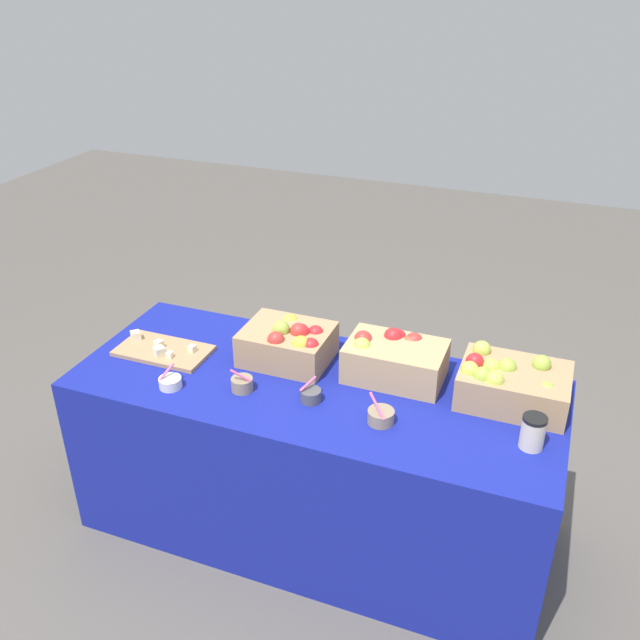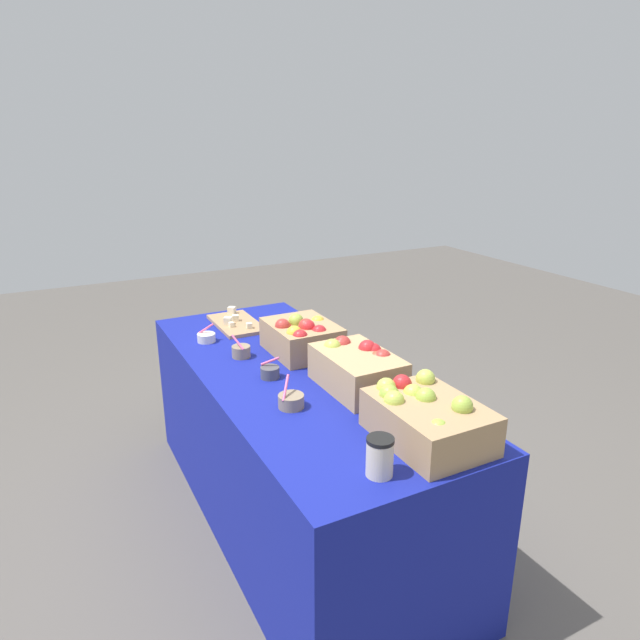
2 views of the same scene
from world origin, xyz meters
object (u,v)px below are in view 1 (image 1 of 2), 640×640
Objects in this scene: apple_crate_middle at (394,358)px; coffee_cup at (533,432)px; sample_bowl_near at (311,395)px; sample_bowl_mid at (170,382)px; sample_bowl_far at (242,384)px; apple_crate_right at (289,343)px; sample_bowl_extra at (381,416)px; apple_crate_left at (511,383)px; cutting_board_front at (163,350)px.

coffee_cup is at bearing -24.91° from apple_crate_middle.
sample_bowl_near is 0.72× the size of coffee_cup.
sample_bowl_far is at bearing 16.93° from sample_bowl_mid.
apple_crate_right reaches higher than coffee_cup.
apple_crate_right is at bearing -175.18° from apple_crate_middle.
sample_bowl_extra reaches higher than sample_bowl_near.
apple_crate_right is 3.08× the size of sample_bowl_extra.
apple_crate_right reaches higher than sample_bowl_near.
apple_crate_middle is at bearing 26.25° from sample_bowl_mid.
sample_bowl_far is 0.85× the size of coffee_cup.
apple_crate_middle reaches higher than sample_bowl_far.
coffee_cup is (0.79, 0.02, 0.04)m from sample_bowl_near.
sample_bowl_mid is 1.34m from coffee_cup.
sample_bowl_mid is 0.71× the size of coffee_cup.
sample_bowl_extra reaches higher than sample_bowl_mid.
sample_bowl_near is at bearing -159.09° from apple_crate_left.
apple_crate_left reaches higher than sample_bowl_mid.
apple_crate_middle reaches higher than sample_bowl_near.
apple_crate_left is 0.74m from sample_bowl_near.
cutting_board_front is 1.50m from coffee_cup.
sample_bowl_mid is at bearing -163.10° from apple_crate_left.
apple_crate_middle is 0.87m from sample_bowl_mid.
sample_bowl_near and sample_bowl_mid have the same top height.
apple_crate_middle is 3.10× the size of coffee_cup.
apple_crate_left is 1.01× the size of cutting_board_front.
apple_crate_right is 0.31m from sample_bowl_near.
apple_crate_right reaches higher than sample_bowl_mid.
apple_crate_right is at bearing 14.91° from cutting_board_front.
apple_crate_right is 0.55m from sample_bowl_extra.
apple_crate_left reaches higher than cutting_board_front.
cutting_board_front is at bearing 128.64° from sample_bowl_mid.
apple_crate_right is 4.01× the size of sample_bowl_mid.
sample_bowl_extra is at bearing 5.27° from sample_bowl_mid.
sample_bowl_mid is (-0.54, -0.11, -0.00)m from sample_bowl_near.
apple_crate_middle is 0.60m from sample_bowl_far.
sample_bowl_extra is (0.55, -0.01, -0.00)m from sample_bowl_far.
sample_bowl_extra is (0.04, -0.31, -0.06)m from apple_crate_middle.
apple_crate_right is at bearing 73.35° from sample_bowl_far.
apple_crate_middle is 0.32m from sample_bowl_extra.
sample_bowl_far is at bearing -106.65° from apple_crate_right.
apple_crate_right is 0.90× the size of cutting_board_front.
apple_crate_middle is at bearing 10.39° from cutting_board_front.
sample_bowl_near is at bearing -8.13° from cutting_board_front.
cutting_board_front is at bearing 172.23° from sample_bowl_extra.
apple_crate_right is 2.86× the size of coffee_cup.
coffee_cup is at bearing 5.58° from sample_bowl_extra.
sample_bowl_far is (-0.96, -0.29, -0.05)m from apple_crate_left.
apple_crate_left reaches higher than sample_bowl_extra.
apple_crate_right is 1.01m from coffee_cup.
coffee_cup is (1.06, 0.04, 0.03)m from sample_bowl_far.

